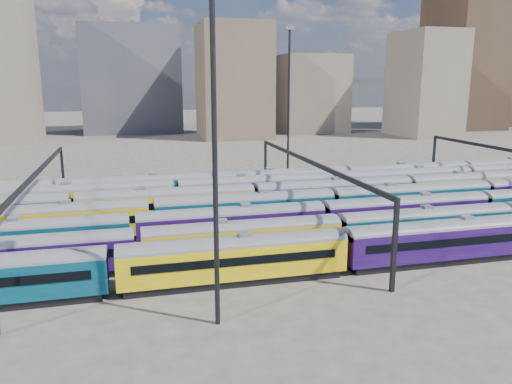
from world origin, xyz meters
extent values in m
plane|color=#413D37|center=(0.00, 0.00, 0.00)|extent=(500.00, 500.00, 0.00)
cube|color=black|center=(-2.30, -15.00, 0.34)|extent=(18.70, 2.43, 0.69)
cube|color=#C0A107|center=(-2.30, -15.00, 2.12)|extent=(19.68, 2.85, 2.85)
cylinder|color=#4C4C51|center=(-2.30, -15.00, 3.54)|extent=(19.68, 2.85, 2.85)
cube|color=black|center=(-2.30, -16.45, 2.46)|extent=(17.32, 0.06, 0.74)
cube|color=black|center=(-2.30, -13.55, 2.46)|extent=(17.32, 0.06, 0.74)
cube|color=slate|center=(-2.30, -15.00, 4.30)|extent=(0.98, 0.89, 0.34)
cube|color=black|center=(17.98, -15.00, 0.34)|extent=(18.70, 2.43, 0.69)
cube|color=#1C083D|center=(17.98, -15.00, 2.12)|extent=(19.68, 2.85, 2.85)
cylinder|color=#4C4C51|center=(17.98, -15.00, 3.54)|extent=(19.68, 2.85, 2.85)
cube|color=black|center=(17.98, -16.45, 2.46)|extent=(17.32, 0.06, 0.74)
cube|color=black|center=(17.98, -13.55, 2.46)|extent=(17.32, 0.06, 0.74)
cube|color=slate|center=(17.98, -15.00, 4.30)|extent=(0.98, 0.89, 0.34)
cube|color=black|center=(-20.13, -10.00, 0.33)|extent=(18.18, 2.36, 0.67)
cube|color=#1C083D|center=(-20.13, -10.00, 2.06)|extent=(19.13, 2.77, 2.77)
cylinder|color=#4C4C51|center=(-20.13, -10.00, 3.44)|extent=(19.13, 2.77, 2.77)
cube|color=black|center=(-20.13, -11.41, 2.39)|extent=(16.84, 0.06, 0.72)
cube|color=black|center=(-20.13, -8.59, 2.39)|extent=(16.84, 0.06, 0.72)
cube|color=slate|center=(-20.13, -10.00, 4.18)|extent=(0.96, 0.86, 0.33)
cube|color=black|center=(-0.40, -10.00, 0.33)|extent=(18.18, 2.36, 0.67)
cube|color=#C0A107|center=(-0.40, -10.00, 2.06)|extent=(19.13, 2.77, 2.77)
cylinder|color=#4C4C51|center=(-0.40, -10.00, 3.44)|extent=(19.13, 2.77, 2.77)
cube|color=black|center=(-0.40, -11.41, 2.39)|extent=(16.84, 0.06, 0.72)
cube|color=black|center=(-0.40, -8.59, 2.39)|extent=(16.84, 0.06, 0.72)
cube|color=slate|center=(-0.40, -10.00, 4.18)|extent=(0.96, 0.86, 0.33)
cube|color=black|center=(19.33, -10.00, 0.33)|extent=(18.18, 2.36, 0.67)
cube|color=#043344|center=(19.33, -10.00, 2.06)|extent=(19.13, 2.77, 2.77)
cylinder|color=#4C4C51|center=(19.33, -10.00, 3.44)|extent=(19.13, 2.77, 2.77)
cube|color=black|center=(19.33, -11.41, 2.39)|extent=(16.84, 0.06, 0.72)
cube|color=black|center=(19.33, -8.59, 2.39)|extent=(16.84, 0.06, 0.72)
cube|color=slate|center=(19.33, -10.00, 4.18)|extent=(0.96, 0.86, 0.33)
cube|color=black|center=(-20.87, -5.00, 0.35)|extent=(18.83, 2.44, 0.69)
cube|color=#043344|center=(-20.87, -5.00, 2.13)|extent=(19.82, 2.87, 2.87)
cylinder|color=#4C4C51|center=(-20.87, -5.00, 3.57)|extent=(19.82, 2.87, 2.87)
cube|color=black|center=(-20.87, -6.46, 2.48)|extent=(17.44, 0.06, 0.74)
cube|color=black|center=(-20.87, -3.54, 2.48)|extent=(17.44, 0.06, 0.74)
cube|color=slate|center=(-20.87, -5.00, 4.33)|extent=(0.99, 0.89, 0.35)
cube|color=black|center=(-0.45, -5.00, 0.35)|extent=(18.83, 2.44, 0.69)
cube|color=#1C083D|center=(-0.45, -5.00, 2.13)|extent=(19.82, 2.87, 2.87)
cylinder|color=#4C4C51|center=(-0.45, -5.00, 3.57)|extent=(19.82, 2.87, 2.87)
cube|color=black|center=(-0.45, -6.46, 2.48)|extent=(17.44, 0.06, 0.74)
cube|color=black|center=(-0.45, -3.54, 2.48)|extent=(17.44, 0.06, 0.74)
cube|color=slate|center=(-0.45, -5.00, 4.33)|extent=(0.99, 0.89, 0.35)
cube|color=black|center=(19.96, -5.00, 0.35)|extent=(18.83, 2.44, 0.69)
cube|color=#1C083D|center=(19.96, -5.00, 2.13)|extent=(19.82, 2.87, 2.87)
cylinder|color=#4C4C51|center=(19.96, -5.00, 3.57)|extent=(19.82, 2.87, 2.87)
cube|color=black|center=(19.96, -6.46, 2.48)|extent=(17.44, 0.06, 0.74)
cube|color=black|center=(19.96, -3.54, 2.48)|extent=(17.44, 0.06, 0.74)
cube|color=slate|center=(19.96, -5.00, 4.33)|extent=(0.99, 0.89, 0.35)
cube|color=black|center=(-19.34, 0.00, 0.37)|extent=(19.85, 2.58, 0.73)
cube|color=#C0A107|center=(-19.34, 0.00, 2.25)|extent=(20.90, 3.03, 3.03)
cylinder|color=#4C4C51|center=(-19.34, 0.00, 3.76)|extent=(20.90, 3.03, 3.03)
cube|color=black|center=(-19.34, -1.54, 2.61)|extent=(18.39, 0.06, 0.78)
cube|color=black|center=(-19.34, 1.54, 2.61)|extent=(18.39, 0.06, 0.78)
cube|color=slate|center=(-19.34, 0.00, 4.57)|extent=(1.04, 0.94, 0.37)
cube|color=black|center=(2.16, 0.00, 0.37)|extent=(19.85, 2.58, 0.73)
cube|color=#043344|center=(2.16, 0.00, 2.25)|extent=(20.90, 3.03, 3.03)
cylinder|color=#4C4C51|center=(2.16, 0.00, 3.76)|extent=(20.90, 3.03, 3.03)
cube|color=black|center=(2.16, -1.54, 2.61)|extent=(18.39, 0.06, 0.78)
cube|color=black|center=(2.16, 1.54, 2.61)|extent=(18.39, 0.06, 0.78)
cube|color=slate|center=(2.16, 0.00, 4.57)|extent=(1.04, 0.94, 0.37)
cube|color=black|center=(23.66, 0.00, 0.37)|extent=(19.85, 2.58, 0.73)
cube|color=#043344|center=(23.66, 0.00, 2.25)|extent=(20.90, 3.03, 3.03)
cylinder|color=#4C4C51|center=(23.66, 0.00, 3.76)|extent=(20.90, 3.03, 3.03)
cube|color=black|center=(23.66, -1.54, 2.61)|extent=(18.39, 0.06, 0.78)
cube|color=black|center=(23.66, 1.54, 2.61)|extent=(18.39, 0.06, 0.78)
cube|color=slate|center=(23.66, 0.00, 4.57)|extent=(1.04, 0.94, 0.37)
cube|color=black|center=(-6.43, 5.00, 0.37)|extent=(20.08, 2.60, 0.74)
cube|color=#C0A107|center=(-6.43, 5.00, 2.27)|extent=(21.13, 3.06, 3.06)
cylinder|color=#4C4C51|center=(-6.43, 5.00, 3.80)|extent=(21.13, 3.06, 3.06)
cube|color=black|center=(-6.43, 3.45, 2.64)|extent=(18.60, 0.06, 0.79)
cube|color=black|center=(-6.43, 6.55, 2.64)|extent=(18.60, 0.06, 0.79)
cube|color=slate|center=(-6.43, 5.00, 4.62)|extent=(1.06, 0.95, 0.37)
cube|color=black|center=(15.30, 5.00, 0.37)|extent=(20.08, 2.60, 0.74)
cube|color=#043344|center=(15.30, 5.00, 2.27)|extent=(21.13, 3.06, 3.06)
cylinder|color=#4C4C51|center=(15.30, 5.00, 3.80)|extent=(21.13, 3.06, 3.06)
cube|color=black|center=(15.30, 3.45, 2.64)|extent=(18.60, 0.06, 0.79)
cube|color=black|center=(15.30, 6.55, 2.64)|extent=(18.60, 0.06, 0.79)
cube|color=slate|center=(15.30, 5.00, 4.62)|extent=(1.06, 0.95, 0.37)
cube|color=black|center=(37.03, 5.00, 0.37)|extent=(20.08, 2.60, 0.74)
cube|color=#C0A107|center=(37.03, 5.00, 2.27)|extent=(21.13, 3.06, 3.06)
cylinder|color=#4C4C51|center=(37.03, 5.00, 3.80)|extent=(21.13, 3.06, 3.06)
cube|color=black|center=(37.03, 3.45, 2.64)|extent=(18.60, 0.06, 0.79)
cube|color=black|center=(37.03, 6.55, 2.64)|extent=(18.60, 0.06, 0.79)
cube|color=slate|center=(37.03, 5.00, 4.62)|extent=(1.06, 0.95, 0.37)
cube|color=black|center=(-16.00, 10.00, 0.38)|extent=(20.36, 2.64, 0.75)
cube|color=#C0A107|center=(-16.00, 10.00, 2.30)|extent=(21.44, 3.11, 3.11)
cylinder|color=#4C4C51|center=(-16.00, 10.00, 3.86)|extent=(21.44, 3.11, 3.11)
cube|color=black|center=(-16.00, 8.43, 2.68)|extent=(18.86, 0.06, 0.80)
cube|color=black|center=(-16.00, 11.57, 2.68)|extent=(18.86, 0.06, 0.80)
cube|color=slate|center=(-16.00, 10.00, 4.69)|extent=(1.07, 0.96, 0.38)
cube|color=black|center=(6.03, 10.00, 0.38)|extent=(20.36, 2.64, 0.75)
cube|color=#1C083D|center=(6.03, 10.00, 2.30)|extent=(21.44, 3.11, 3.11)
cylinder|color=#4C4C51|center=(6.03, 10.00, 3.86)|extent=(21.44, 3.11, 3.11)
cube|color=black|center=(6.03, 8.43, 2.68)|extent=(18.86, 0.06, 0.80)
cube|color=black|center=(6.03, 11.57, 2.68)|extent=(18.86, 0.06, 0.80)
cube|color=slate|center=(6.03, 10.00, 4.69)|extent=(1.07, 0.96, 0.38)
cube|color=black|center=(28.07, 10.00, 0.38)|extent=(20.36, 2.64, 0.75)
cube|color=#043344|center=(28.07, 10.00, 2.30)|extent=(21.44, 3.11, 3.11)
cylinder|color=#4C4C51|center=(28.07, 10.00, 3.86)|extent=(21.44, 3.11, 3.11)
cube|color=black|center=(28.07, 8.43, 2.68)|extent=(18.86, 0.06, 0.80)
cube|color=black|center=(28.07, 11.57, 2.68)|extent=(18.86, 0.06, 0.80)
cube|color=slate|center=(28.07, 10.00, 4.69)|extent=(1.07, 0.96, 0.38)
cube|color=black|center=(-9.92, 15.00, 0.36)|extent=(19.35, 2.51, 0.71)
cube|color=#043344|center=(-9.92, 15.00, 2.19)|extent=(20.37, 2.95, 2.95)
cylinder|color=#4C4C51|center=(-9.92, 15.00, 3.67)|extent=(20.37, 2.95, 2.95)
cube|color=black|center=(-9.92, 13.50, 2.54)|extent=(17.93, 0.06, 0.76)
cube|color=black|center=(-9.92, 16.50, 2.54)|extent=(17.93, 0.06, 0.76)
cube|color=slate|center=(-9.92, 15.00, 4.45)|extent=(1.02, 0.92, 0.36)
cube|color=black|center=(11.05, 15.00, 0.36)|extent=(19.35, 2.51, 0.71)
cube|color=#C0A107|center=(11.05, 15.00, 2.19)|extent=(20.37, 2.95, 2.95)
cylinder|color=#4C4C51|center=(11.05, 15.00, 3.67)|extent=(20.37, 2.95, 2.95)
cube|color=black|center=(11.05, 13.50, 2.54)|extent=(17.93, 0.06, 0.76)
cube|color=black|center=(11.05, 16.50, 2.54)|extent=(17.93, 0.06, 0.76)
cube|color=slate|center=(11.05, 15.00, 4.45)|extent=(1.02, 0.92, 0.36)
cube|color=black|center=(32.02, 15.00, 0.36)|extent=(19.35, 2.51, 0.71)
cube|color=#1C083D|center=(32.02, 15.00, 2.19)|extent=(20.37, 2.95, 2.95)
cylinder|color=#4C4C51|center=(32.02, 15.00, 3.67)|extent=(20.37, 2.95, 2.95)
cube|color=black|center=(32.02, 13.50, 2.54)|extent=(17.93, 0.06, 0.76)
cube|color=black|center=(32.02, 16.50, 2.54)|extent=(17.93, 0.06, 0.76)
cube|color=slate|center=(32.02, 15.00, 4.45)|extent=(1.02, 0.92, 0.36)
cube|color=black|center=(52.99, 16.50, 2.54)|extent=(17.93, 0.06, 0.76)
cube|color=black|center=(-20.00, 20.00, 4.00)|extent=(0.35, 0.35, 8.00)
cube|color=black|center=(-20.00, 0.00, 7.80)|extent=(0.30, 40.00, 0.45)
cube|color=black|center=(10.00, -20.00, 4.00)|extent=(0.35, 0.35, 8.00)
cube|color=black|center=(10.00, 20.00, 4.00)|extent=(0.35, 0.35, 8.00)
cube|color=black|center=(10.00, 0.00, 7.80)|extent=(0.30, 40.00, 0.45)
cube|color=black|center=(40.00, 20.00, 4.00)|extent=(0.35, 0.35, 8.00)
cylinder|color=black|center=(-5.00, -22.00, 12.50)|extent=(0.36, 0.36, 25.00)
cylinder|color=black|center=(15.00, 24.00, 12.50)|extent=(0.36, 0.36, 25.00)
cube|color=slate|center=(15.00, 24.00, 25.30)|extent=(1.40, 0.50, 0.60)
cube|color=#38383F|center=(-8.81, 123.01, 17.41)|extent=(31.45, 23.82, 34.83)
cube|color=brown|center=(20.99, 97.07, 16.99)|extent=(20.53, 21.40, 33.97)
cube|color=#665B4C|center=(50.05, 108.48, 12.82)|extent=(21.40, 20.66, 25.64)
cube|color=#665B4C|center=(80.21, 87.38, 16.07)|extent=(16.30, 22.06, 32.15)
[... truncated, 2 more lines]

